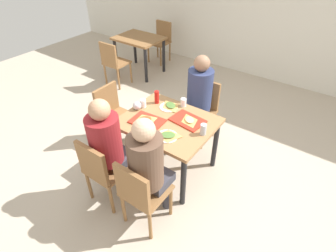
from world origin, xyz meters
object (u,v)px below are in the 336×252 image
Objects in this scene: tray_red_near at (147,121)px; foil_bundle at (137,106)px; pizza_slice_c at (171,106)px; paper_plate_center at (169,107)px; person_far_side at (198,95)px; main_table at (168,128)px; plastic_cup_c at (143,103)px; chair_near_left at (102,169)px; condiment_bottle at (157,97)px; tray_red_far at (188,120)px; background_chair_near at (113,61)px; pizza_slice_d at (168,135)px; plastic_cup_b at (150,135)px; background_table at (139,43)px; background_chair_far at (161,39)px; chair_near_right at (140,192)px; paper_plate_near_edge at (167,136)px; person_in_red at (109,143)px; pizza_slice_a at (145,120)px; person_in_brown_jacket at (149,164)px; chair_far_side at (202,106)px; pizza_slice_b at (190,120)px; plastic_cup_a at (183,102)px; chair_left_end at (113,112)px; soda_can at (203,129)px.

tray_red_near is 0.29m from foil_bundle.
paper_plate_center is at bearing -113.60° from pizza_slice_c.
person_far_side is 5.71× the size of paper_plate_center.
main_table is at bearing 2.77° from foil_bundle.
plastic_cup_c reaches higher than paper_plate_center.
chair_near_left is at bearing -96.63° from tray_red_near.
tray_red_far is at bearing -11.63° from condiment_bottle.
background_chair_near is (-2.07, 1.19, -0.13)m from main_table.
pizza_slice_d is 2.67× the size of plastic_cup_b.
background_chair_far reaches higher than background_table.
chair_near_right is 0.63m from paper_plate_near_edge.
person_in_red is 1.00× the size of person_far_side.
chair_near_right is 3.16× the size of pizza_slice_c.
person_in_red is 0.59m from paper_plate_near_edge.
background_chair_far is at bearing 90.00° from background_table.
pizza_slice_c is (0.06, 0.41, -0.01)m from pizza_slice_a.
person_in_brown_jacket is at bearing -84.47° from tray_red_far.
chair_near_left is 1.00× the size of chair_far_side.
background_chair_far is at bearing 136.01° from person_far_side.
plastic_cup_b is (-0.18, -0.48, 0.03)m from pizza_slice_b.
pizza_slice_b is 0.35m from pizza_slice_d.
person_in_red is 0.91m from pizza_slice_b.
plastic_cup_b is at bearing -36.46° from background_chair_near.
plastic_cup_b reaches higher than pizza_slice_c.
chair_near_left is at bearing -99.00° from chair_far_side.
paper_plate_center is at bearing 83.38° from pizza_slice_a.
paper_plate_center reaches higher than background_table.
tray_red_far is at bearing -48.54° from plastic_cup_a.
chair_left_end is 0.95m from person_in_red.
person_in_brown_jacket is (1.15, -0.66, 0.25)m from chair_left_end.
soda_can is at bearing 15.92° from pizza_slice_a.
condiment_bottle is at bearing 121.28° from plastic_cup_b.
paper_plate_near_edge is 0.36m from pizza_slice_a.
background_chair_far is (-1.64, 2.68, -0.28)m from foil_bundle.
background_chair_far is (-1.92, 2.43, -0.24)m from paper_plate_center.
background_chair_near is at bearing 132.31° from chair_near_left.
chair_near_right reaches higher than pizza_slice_a.
condiment_bottle is (-0.58, 1.03, 0.31)m from chair_near_right.
main_table is 2.82× the size of tray_red_far.
pizza_slice_d is (0.41, 0.44, 0.00)m from person_in_red.
paper_plate_near_edge is at bearing -27.65° from plastic_cup_c.
pizza_slice_c is at bearing -104.53° from chair_far_side.
paper_plate_near_edge is 0.24× the size of background_table.
chair_near_left is at bearing -51.50° from chair_left_end.
tray_red_far is at bearing 6.69° from chair_left_end.
chair_near_right is at bearing -85.30° from tray_red_far.
plastic_cup_c is at bearing -174.56° from pizza_slice_b.
tray_red_far is at bearing 85.91° from paper_plate_near_edge.
soda_can is (0.84, -0.04, 0.01)m from plastic_cup_c.
person_in_brown_jacket is at bearing -76.77° from paper_plate_near_edge.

